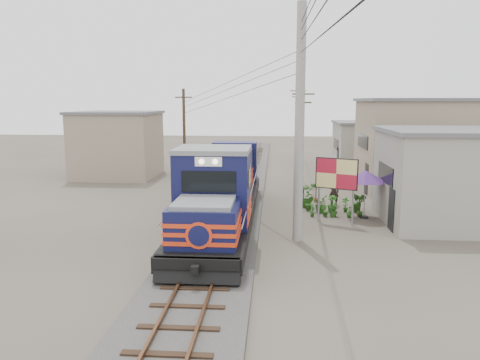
# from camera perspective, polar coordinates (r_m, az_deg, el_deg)

# --- Properties ---
(ground) EXTENTS (120.00, 120.00, 0.00)m
(ground) POSITION_cam_1_polar(r_m,az_deg,el_deg) (21.38, -2.57, -6.78)
(ground) COLOR #473F35
(ground) RESTS_ON ground
(ballast) EXTENTS (3.60, 70.00, 0.16)m
(ballast) POSITION_cam_1_polar(r_m,az_deg,el_deg) (31.04, -0.41, -1.41)
(ballast) COLOR #595651
(ballast) RESTS_ON ground
(track) EXTENTS (1.15, 70.00, 0.12)m
(track) POSITION_cam_1_polar(r_m,az_deg,el_deg) (31.00, -0.41, -1.09)
(track) COLOR #51331E
(track) RESTS_ON ground
(locomotive) EXTENTS (3.01, 16.36, 4.05)m
(locomotive) POSITION_cam_1_polar(r_m,az_deg,el_deg) (22.84, -2.04, -1.16)
(locomotive) COLOR black
(locomotive) RESTS_ON ground
(utility_pole_main) EXTENTS (0.40, 0.40, 10.00)m
(utility_pole_main) POSITION_cam_1_polar(r_m,az_deg,el_deg) (19.91, 7.26, 6.56)
(utility_pole_main) COLOR #9E9B93
(utility_pole_main) RESTS_ON ground
(wooden_pole_mid) EXTENTS (1.60, 0.24, 7.00)m
(wooden_pole_mid) POSITION_cam_1_polar(r_m,az_deg,el_deg) (34.50, 7.63, 5.65)
(wooden_pole_mid) COLOR #4C3826
(wooden_pole_mid) RESTS_ON ground
(wooden_pole_far) EXTENTS (1.60, 0.24, 7.50)m
(wooden_pole_far) POSITION_cam_1_polar(r_m,az_deg,el_deg) (48.46, 7.03, 7.11)
(wooden_pole_far) COLOR #4C3826
(wooden_pole_far) RESTS_ON ground
(wooden_pole_left) EXTENTS (1.60, 0.24, 7.00)m
(wooden_pole_left) POSITION_cam_1_polar(r_m,az_deg,el_deg) (39.15, -6.82, 6.14)
(wooden_pole_left) COLOR #4C3826
(wooden_pole_left) RESTS_ON ground
(power_lines) EXTENTS (9.65, 19.00, 3.30)m
(power_lines) POSITION_cam_1_polar(r_m,az_deg,el_deg) (29.01, -0.96, 12.67)
(power_lines) COLOR black
(power_lines) RESTS_ON ground
(shophouse_front) EXTENTS (7.35, 6.30, 4.70)m
(shophouse_front) POSITION_cam_1_polar(r_m,az_deg,el_deg) (25.32, 25.08, 0.37)
(shophouse_front) COLOR gray
(shophouse_front) RESTS_ON ground
(shophouse_mid) EXTENTS (8.40, 7.35, 6.20)m
(shophouse_mid) POSITION_cam_1_polar(r_m,az_deg,el_deg) (34.01, 21.42, 4.05)
(shophouse_mid) COLOR gray
(shophouse_mid) RESTS_ON ground
(shophouse_back) EXTENTS (6.30, 6.30, 4.20)m
(shophouse_back) POSITION_cam_1_polar(r_m,az_deg,el_deg) (43.39, 15.58, 4.12)
(shophouse_back) COLOR gray
(shophouse_back) RESTS_ON ground
(shophouse_left) EXTENTS (6.30, 6.30, 5.20)m
(shophouse_left) POSITION_cam_1_polar(r_m,az_deg,el_deg) (38.59, -14.69, 4.25)
(shophouse_left) COLOR gray
(shophouse_left) RESTS_ON ground
(billboard) EXTENTS (1.97, 1.00, 3.27)m
(billboard) POSITION_cam_1_polar(r_m,az_deg,el_deg) (23.45, 11.67, 0.54)
(billboard) COLOR #99999E
(billboard) RESTS_ON ground
(market_umbrella) EXTENTS (2.73, 2.73, 2.50)m
(market_umbrella) POSITION_cam_1_polar(r_m,az_deg,el_deg) (24.87, 15.05, 0.43)
(market_umbrella) COLOR black
(market_umbrella) RESTS_ON ground
(vendor) EXTENTS (0.62, 0.42, 1.63)m
(vendor) POSITION_cam_1_polar(r_m,az_deg,el_deg) (27.73, 11.37, -1.40)
(vendor) COLOR black
(vendor) RESTS_ON ground
(plant_nursery) EXTENTS (3.45, 2.96, 1.13)m
(plant_nursery) POSITION_cam_1_polar(r_m,az_deg,el_deg) (26.17, 10.38, -2.79)
(plant_nursery) COLOR #265919
(plant_nursery) RESTS_ON ground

